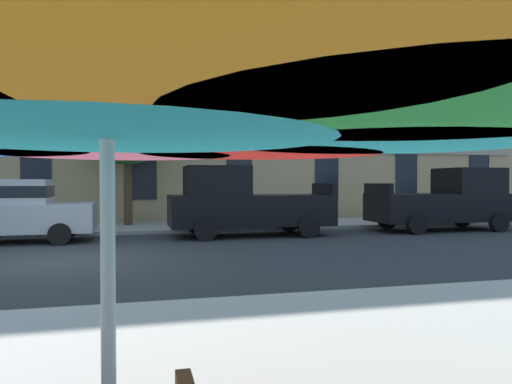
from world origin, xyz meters
The scene contains 8 objects.
ground_plane centered at (0.00, 0.00, 0.00)m, with size 120.00×120.00×0.00m, color #2D3033.
sidewalk_far centered at (0.00, 6.80, 0.06)m, with size 56.00×3.60×0.12m, color #9E998E.
apartment_building centered at (0.00, 14.99, 6.40)m, with size 39.99×12.08×12.80m.
sedan_silver centered at (-1.75, 3.70, 0.95)m, with size 4.40×1.98×1.78m.
pickup_black centered at (4.96, 3.70, 1.03)m, with size 5.10×2.12×2.20m.
pickup_black_midblock centered at (12.35, 3.70, 1.03)m, with size 5.10×2.12×2.20m.
street_tree_middle centered at (1.37, 7.34, 3.97)m, with size 3.58×3.60×5.60m.
patio_umbrella centered at (1.46, -9.00, 2.11)m, with size 3.95×3.95×2.41m.
Camera 1 is at (1.56, -11.01, 1.71)m, focal length 33.75 mm.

